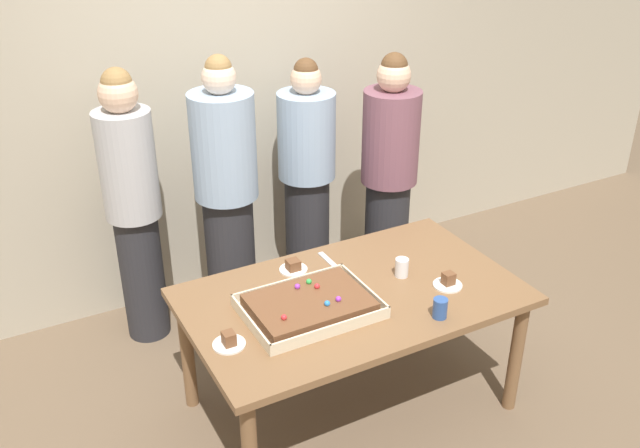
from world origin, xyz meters
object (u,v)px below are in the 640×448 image
drink_cup_nearest (440,308)px  person_far_right_suit (389,175)px  plated_slice_near_left (293,267)px  person_serving_front (307,179)px  party_table (352,306)px  person_striped_tie_right (227,198)px  plated_slice_near_right (229,342)px  cake_server_utensil (329,261)px  sheet_cake (309,305)px  person_green_shirt_behind (133,205)px  plated_slice_far_left (448,282)px  drink_cup_middle (402,267)px

drink_cup_nearest → person_far_right_suit: size_ratio=0.06×
plated_slice_near_left → person_serving_front: bearing=58.4°
person_serving_front → person_far_right_suit: person_far_right_suit is taller
party_table → person_striped_tie_right: bearing=104.7°
plated_slice_near_right → drink_cup_nearest: 1.00m
person_striped_tie_right → person_far_right_suit: bearing=86.1°
plated_slice_near_left → person_striped_tie_right: size_ratio=0.09×
party_table → person_serving_front: person_serving_front is taller
cake_server_utensil → person_far_right_suit: bearing=37.7°
plated_slice_near_left → drink_cup_nearest: drink_cup_nearest is taller
sheet_cake → plated_slice_near_right: 0.45m
party_table → person_striped_tie_right: size_ratio=0.96×
plated_slice_near_right → person_green_shirt_behind: size_ratio=0.09×
drink_cup_nearest → person_serving_front: size_ratio=0.06×
plated_slice_near_left → plated_slice_far_left: 0.81m
plated_slice_near_right → plated_slice_far_left: size_ratio=1.00×
plated_slice_far_left → party_table: bearing=159.8°
sheet_cake → plated_slice_near_right: (-0.44, -0.07, -0.01)m
plated_slice_far_left → drink_cup_middle: (-0.15, 0.19, 0.03)m
drink_cup_nearest → person_serving_front: 1.55m
plated_slice_near_right → drink_cup_middle: 1.03m
plated_slice_near_left → drink_cup_nearest: (0.42, -0.71, 0.03)m
plated_slice_near_left → plated_slice_near_right: bearing=-140.5°
cake_server_utensil → person_green_shirt_behind: (-0.82, 0.86, 0.16)m
drink_cup_middle → person_green_shirt_behind: size_ratio=0.06×
drink_cup_nearest → person_striped_tie_right: (-0.52, 1.39, 0.12)m
plated_slice_near_right → person_striped_tie_right: (0.44, 1.12, 0.15)m
plated_slice_near_left → plated_slice_near_right: 0.70m
sheet_cake → plated_slice_far_left: 0.74m
drink_cup_nearest → cake_server_utensil: bearing=106.6°
plated_slice_near_left → person_far_right_suit: 1.16m
drink_cup_nearest → person_far_right_suit: bearing=66.5°
sheet_cake → cake_server_utensil: bearing=50.1°
plated_slice_near_right → plated_slice_far_left: bearing=-3.1°
drink_cup_nearest → drink_cup_middle: (0.05, 0.40, 0.00)m
sheet_cake → person_far_right_suit: 1.47m
drink_cup_nearest → person_far_right_suit: (0.57, 1.31, 0.07)m
plated_slice_far_left → person_green_shirt_behind: (-1.24, 1.36, 0.14)m
person_striped_tie_right → party_table: bearing=14.8°
party_table → person_serving_front: (0.35, 1.18, 0.18)m
drink_cup_nearest → person_serving_front: person_serving_front is taller
person_serving_front → person_striped_tie_right: (-0.61, -0.16, 0.07)m
person_serving_front → person_striped_tie_right: size_ratio=0.93×
party_table → person_green_shirt_behind: person_green_shirt_behind is taller
person_striped_tie_right → person_far_right_suit: person_striped_tie_right is taller
sheet_cake → drink_cup_nearest: size_ratio=6.27×
plated_slice_near_right → cake_server_utensil: size_ratio=0.75×
party_table → cake_server_utensil: 0.35m
plated_slice_near_left → person_serving_front: person_serving_front is taller
party_table → drink_cup_nearest: bearing=-55.5°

